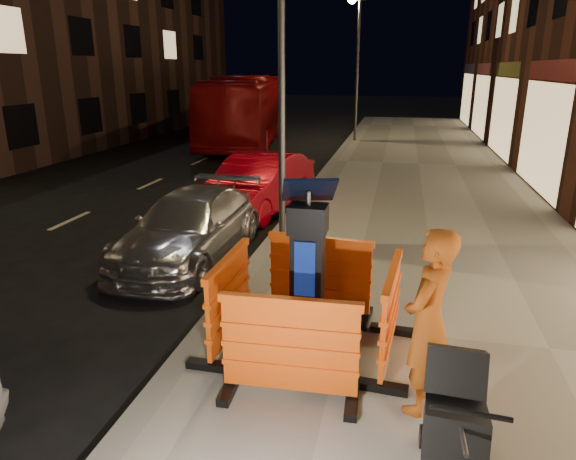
% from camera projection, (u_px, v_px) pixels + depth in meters
% --- Properties ---
extents(ground_plane, '(120.00, 120.00, 0.00)m').
position_uv_depth(ground_plane, '(216.00, 324.00, 7.06)').
color(ground_plane, black).
rests_on(ground_plane, ground).
extents(sidewalk, '(6.00, 60.00, 0.15)m').
position_uv_depth(sidewalk, '(442.00, 343.00, 6.43)').
color(sidewalk, gray).
rests_on(sidewalk, ground).
extents(kerb, '(0.30, 60.00, 0.15)m').
position_uv_depth(kerb, '(216.00, 319.00, 7.04)').
color(kerb, slate).
rests_on(kerb, ground).
extents(parking_kiosk, '(0.66, 0.66, 2.00)m').
position_uv_depth(parking_kiosk, '(307.00, 272.00, 5.83)').
color(parking_kiosk, black).
rests_on(parking_kiosk, sidewalk).
extents(barrier_front, '(1.45, 0.64, 1.11)m').
position_uv_depth(barrier_front, '(290.00, 349.00, 5.08)').
color(barrier_front, '#FF590F').
rests_on(barrier_front, sidewalk).
extents(barrier_back, '(1.48, 0.73, 1.11)m').
position_uv_depth(barrier_back, '(320.00, 276.00, 6.84)').
color(barrier_back, '#FF590F').
rests_on(barrier_back, sidewalk).
extents(barrier_kerbside, '(0.61, 1.44, 1.11)m').
position_uv_depth(barrier_kerbside, '(229.00, 300.00, 6.15)').
color(barrier_kerbside, '#FF590F').
rests_on(barrier_kerbside, sidewalk).
extents(barrier_bldgside, '(0.71, 1.47, 1.11)m').
position_uv_depth(barrier_bldgside, '(390.00, 315.00, 5.77)').
color(barrier_bldgside, '#FF590F').
rests_on(barrier_bldgside, sidewalk).
extents(car_silver, '(1.85, 4.21, 1.20)m').
position_uv_depth(car_silver, '(192.00, 258.00, 9.51)').
color(car_silver, silver).
rests_on(car_silver, ground).
extents(car_red, '(2.10, 4.37, 1.38)m').
position_uv_depth(car_red, '(259.00, 211.00, 12.56)').
color(car_red, '#920310').
rests_on(car_red, ground).
extents(bus_doubledecker, '(4.08, 11.14, 3.03)m').
position_uv_depth(bus_doubledecker, '(247.00, 143.00, 23.86)').
color(bus_doubledecker, maroon).
rests_on(bus_doubledecker, ground).
extents(man, '(0.68, 0.80, 1.86)m').
position_uv_depth(man, '(428.00, 322.00, 4.83)').
color(man, '#A14712').
rests_on(man, sidewalk).
extents(stroller, '(0.61, 0.88, 1.05)m').
position_uv_depth(stroller, '(455.00, 423.00, 4.07)').
color(stroller, black).
rests_on(stroller, sidewalk).
extents(street_lamp_mid, '(0.12, 0.12, 6.00)m').
position_uv_depth(street_lamp_mid, '(282.00, 81.00, 8.85)').
color(street_lamp_mid, '#3F3F44').
rests_on(street_lamp_mid, sidewalk).
extents(street_lamp_far, '(0.12, 0.12, 6.00)m').
position_uv_depth(street_lamp_far, '(357.00, 72.00, 22.82)').
color(street_lamp_far, '#3F3F44').
rests_on(street_lamp_far, sidewalk).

